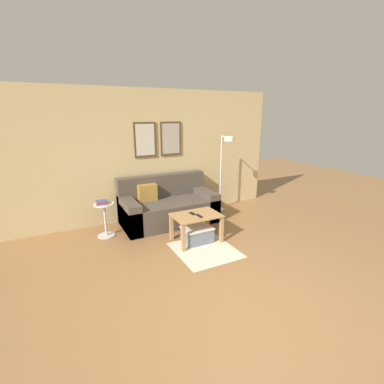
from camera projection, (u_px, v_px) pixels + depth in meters
The scene contains 11 objects.
ground_plane at pixel (253, 313), 3.01m from camera, with size 16.00×16.00×0.00m, color olive.
wall_back at pixel (149, 155), 5.53m from camera, with size 5.60×0.09×2.55m.
area_rug at pixel (205, 250), 4.40m from camera, with size 0.92×0.99×0.01m, color beige.
couch at pixel (168, 207), 5.47m from camera, with size 1.82×0.91×0.90m.
coffee_table at pixel (196, 221), 4.63m from camera, with size 0.78×0.55×0.47m.
storage_bin at pixel (197, 234), 4.66m from camera, with size 0.48×0.38×0.26m.
floor_lamp at pixel (226, 158), 5.75m from camera, with size 0.21×0.48×1.64m.
side_table at pixel (105, 217), 4.82m from camera, with size 0.35×0.35×0.60m.
book_stack at pixel (102, 202), 4.75m from camera, with size 0.21×0.20×0.05m.
remote_control at pixel (199, 216), 4.52m from camera, with size 0.04×0.15×0.02m, color black.
cell_phone at pixel (192, 214), 4.64m from camera, with size 0.07×0.14×0.01m, color black.
Camera 1 is at (-1.75, -1.95, 2.09)m, focal length 26.00 mm.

